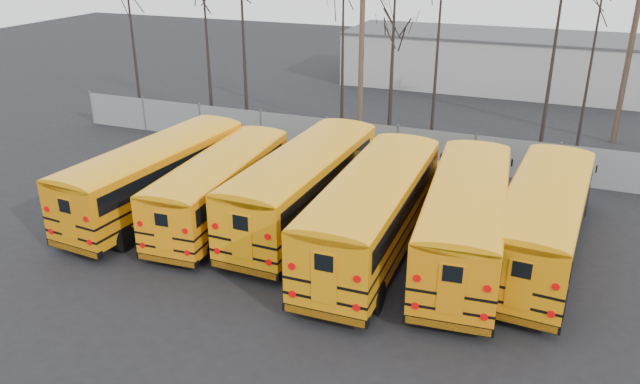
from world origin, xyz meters
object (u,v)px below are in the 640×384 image
at_px(bus_b, 223,181).
at_px(bus_f, 544,215).
at_px(bus_a, 159,171).
at_px(bus_c, 306,180).
at_px(utility_pole_left, 361,52).
at_px(utility_pole_right, 630,52).
at_px(bus_d, 375,205).
at_px(bus_e, 467,213).

relative_size(bus_b, bus_f, 0.92).
bearing_deg(bus_a, bus_b, 9.80).
height_order(bus_c, utility_pole_left, utility_pole_left).
xyz_separation_m(bus_c, utility_pole_right, (12.42, 16.55, 3.26)).
distance_m(bus_b, utility_pole_left, 14.03).
bearing_deg(bus_b, bus_f, 2.00).
bearing_deg(bus_c, utility_pole_right, 54.99).
height_order(bus_d, bus_e, bus_d).
bearing_deg(bus_e, bus_c, 168.52).
xyz_separation_m(bus_b, bus_d, (6.77, -0.57, 0.24)).
xyz_separation_m(bus_d, bus_f, (5.89, 1.65, -0.10)).
xyz_separation_m(bus_e, utility_pole_left, (-8.49, 13.44, 3.04)).
xyz_separation_m(bus_b, bus_e, (10.03, 0.13, 0.19)).
distance_m(bus_a, bus_c, 6.48).
distance_m(bus_a, bus_f, 15.73).
relative_size(bus_b, utility_pole_left, 1.11).
relative_size(bus_b, bus_c, 0.89).
bearing_deg(bus_d, bus_f, 15.10).
relative_size(bus_a, bus_e, 0.98).
xyz_separation_m(bus_e, utility_pole_right, (5.75, 17.34, 3.29)).
bearing_deg(bus_f, bus_e, -155.99).
height_order(bus_a, bus_f, bus_f).
xyz_separation_m(bus_b, utility_pole_right, (15.78, 17.47, 3.48)).
height_order(bus_b, utility_pole_left, utility_pole_left).
height_order(bus_f, utility_pole_left, utility_pole_left).
xyz_separation_m(bus_b, utility_pole_left, (1.54, 13.57, 3.22)).
height_order(bus_e, utility_pole_right, utility_pole_right).
relative_size(bus_e, utility_pole_right, 1.17).
distance_m(bus_b, utility_pole_right, 23.80).
distance_m(bus_d, utility_pole_right, 20.42).
distance_m(bus_c, utility_pole_left, 13.12).
bearing_deg(utility_pole_right, bus_c, -142.56).
relative_size(bus_d, utility_pole_right, 1.19).
xyz_separation_m(bus_a, bus_b, (3.01, 0.24, -0.14)).
xyz_separation_m(bus_d, utility_pole_right, (9.01, 18.04, 3.23)).
relative_size(bus_c, utility_pole_right, 1.18).
bearing_deg(bus_c, bus_d, -21.83).
bearing_deg(utility_pole_left, bus_a, -111.14).
height_order(bus_b, bus_f, bus_f).
xyz_separation_m(bus_c, bus_e, (6.67, -0.80, -0.03)).
bearing_deg(bus_b, utility_pole_left, 80.67).
relative_size(bus_a, utility_pole_left, 1.20).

